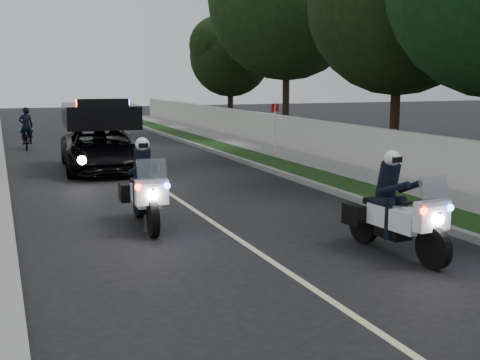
% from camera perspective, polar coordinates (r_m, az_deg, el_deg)
% --- Properties ---
extents(ground, '(120.00, 120.00, 0.00)m').
position_cam_1_polar(ground, '(8.97, 7.62, -10.58)').
color(ground, black).
rests_on(ground, ground).
extents(curb_right, '(0.20, 60.00, 0.15)m').
position_cam_1_polar(curb_right, '(19.43, 3.81, 0.63)').
color(curb_right, gray).
rests_on(curb_right, ground).
extents(grass_verge, '(1.20, 60.00, 0.16)m').
position_cam_1_polar(grass_verge, '(19.74, 5.64, 0.75)').
color(grass_verge, '#193814').
rests_on(grass_verge, ground).
extents(sidewalk_right, '(1.40, 60.00, 0.16)m').
position_cam_1_polar(sidewalk_right, '(20.37, 8.89, 0.95)').
color(sidewalk_right, gray).
rests_on(sidewalk_right, ground).
extents(property_wall, '(0.22, 60.00, 1.50)m').
position_cam_1_polar(property_wall, '(20.80, 11.32, 2.93)').
color(property_wall, beige).
rests_on(property_wall, ground).
extents(curb_left, '(0.20, 60.00, 0.15)m').
position_cam_1_polar(curb_left, '(17.59, -21.10, -0.93)').
color(curb_left, gray).
rests_on(curb_left, ground).
extents(lane_marking, '(0.12, 50.00, 0.01)m').
position_cam_1_polar(lane_marking, '(18.09, -8.01, -0.34)').
color(lane_marking, '#BFB78C').
rests_on(lane_marking, ground).
extents(police_moto_left, '(0.90, 2.24, 1.86)m').
position_cam_1_polar(police_moto_left, '(12.98, -8.81, -4.28)').
color(police_moto_left, white).
rests_on(police_moto_left, ground).
extents(police_moto_right, '(0.96, 2.23, 1.84)m').
position_cam_1_polar(police_moto_right, '(11.16, 14.21, -6.75)').
color(police_moto_right, white).
rests_on(police_moto_right, ground).
extents(police_suv, '(2.77, 5.47, 2.60)m').
position_cam_1_polar(police_suv, '(21.06, -12.76, 0.90)').
color(police_suv, black).
rests_on(police_suv, ground).
extents(bicycle, '(0.71, 1.81, 0.93)m').
position_cam_1_polar(bicycle, '(28.29, -19.26, 2.75)').
color(bicycle, black).
rests_on(bicycle, ground).
extents(cyclist, '(0.62, 0.44, 1.63)m').
position_cam_1_polar(cyclist, '(28.29, -19.26, 2.75)').
color(cyclist, black).
rests_on(cyclist, ground).
extents(sign_post, '(0.38, 0.38, 2.15)m').
position_cam_1_polar(sign_post, '(24.32, 3.25, 2.25)').
color(sign_post, '#A4180B').
rests_on(sign_post, ground).
extents(tree_right_c, '(7.54, 7.54, 11.25)m').
position_cam_1_polar(tree_right_c, '(23.77, 14.10, 1.81)').
color(tree_right_c, black).
rests_on(tree_right_c, ground).
extents(tree_right_d, '(9.68, 9.68, 13.61)m').
position_cam_1_polar(tree_right_d, '(32.63, 4.26, 4.09)').
color(tree_right_d, '#1B3712').
rests_on(tree_right_d, ground).
extents(tree_right_e, '(6.88, 6.88, 8.67)m').
position_cam_1_polar(tree_right_e, '(39.98, -0.90, 5.11)').
color(tree_right_e, black).
rests_on(tree_right_e, ground).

